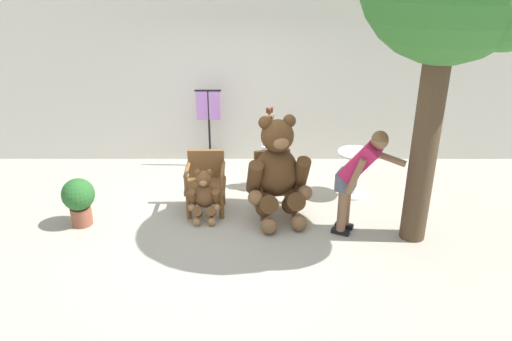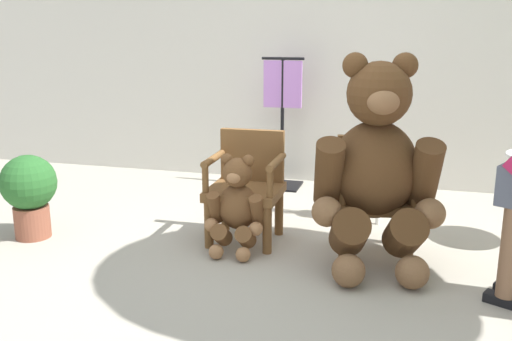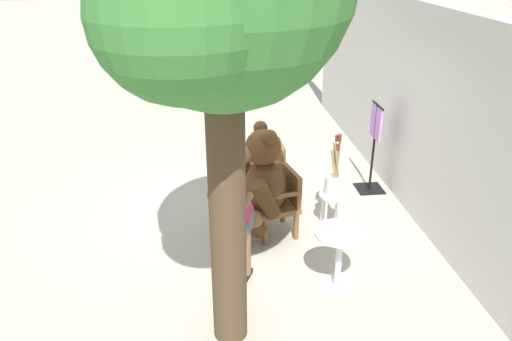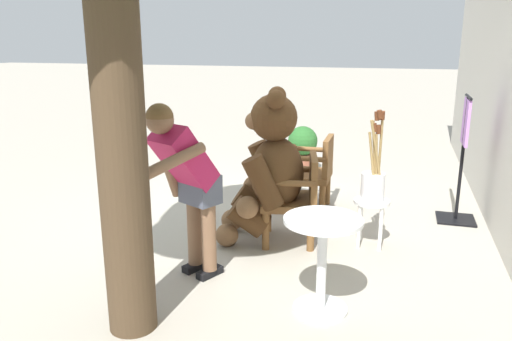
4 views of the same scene
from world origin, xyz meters
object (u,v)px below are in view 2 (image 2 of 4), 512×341
object	(u,v)px
wooden_chair_right	(373,192)
teddy_bear_large	(376,165)
wooden_chair_left	(247,183)
white_stool	(369,181)
clothing_display_stand	(282,120)
potted_plant	(29,190)
teddy_bear_small	(237,205)
brush_bucket	(371,147)

from	to	relation	value
wooden_chair_right	teddy_bear_large	world-z (taller)	teddy_bear_large
teddy_bear_large	wooden_chair_left	bearing A→B (deg)	165.55
white_stool	clothing_display_stand	bearing A→B (deg)	138.30
wooden_chair_left	teddy_bear_large	world-z (taller)	teddy_bear_large
potted_plant	teddy_bear_small	bearing A→B (deg)	5.40
teddy_bear_small	brush_bucket	size ratio (longest dim) A/B	0.86
teddy_bear_small	wooden_chair_right	bearing A→B (deg)	16.01
brush_bucket	wooden_chair_right	bearing A→B (deg)	-83.78
teddy_bear_large	brush_bucket	size ratio (longest dim) A/B	1.73
brush_bucket	clothing_display_stand	distance (m)	1.31
potted_plant	wooden_chair_left	bearing A→B (deg)	14.71
wooden_chair_right	white_stool	distance (m)	0.73
brush_bucket	wooden_chair_left	bearing A→B (deg)	-141.39
wooden_chair_left	teddy_bear_large	bearing A→B (deg)	-14.45
white_stool	wooden_chair_right	bearing A→B (deg)	-83.36
teddy_bear_small	white_stool	bearing A→B (deg)	48.16
white_stool	brush_bucket	xyz separation A→B (m)	(0.01, 0.00, 0.30)
wooden_chair_left	wooden_chair_right	xyz separation A→B (m)	(0.98, -0.00, 0.00)
teddy_bear_large	teddy_bear_small	world-z (taller)	teddy_bear_large
wooden_chair_right	clothing_display_stand	distance (m)	1.92
wooden_chair_right	wooden_chair_left	bearing A→B (deg)	179.92
teddy_bear_small	wooden_chair_left	bearing A→B (deg)	90.35
wooden_chair_left	wooden_chair_right	world-z (taller)	same
wooden_chair_left	brush_bucket	bearing A→B (deg)	38.61
wooden_chair_right	clothing_display_stand	xyz separation A→B (m)	(-1.06, 1.59, 0.26)
wooden_chair_left	clothing_display_stand	xyz separation A→B (m)	(-0.08, 1.59, 0.26)
brush_bucket	potted_plant	distance (m)	2.84
teddy_bear_small	potted_plant	world-z (taller)	teddy_bear_small
white_stool	potted_plant	world-z (taller)	potted_plant
teddy_bear_large	brush_bucket	bearing A→B (deg)	96.30
white_stool	wooden_chair_left	bearing A→B (deg)	-141.34
teddy_bear_large	teddy_bear_small	distance (m)	1.07
wooden_chair_right	potted_plant	size ratio (longest dim) A/B	1.26
teddy_bear_small	clothing_display_stand	bearing A→B (deg)	92.45
wooden_chair_right	clothing_display_stand	world-z (taller)	clothing_display_stand
wooden_chair_right	teddy_bear_small	size ratio (longest dim) A/B	1.15
wooden_chair_left	potted_plant	distance (m)	1.74
brush_bucket	potted_plant	xyz separation A→B (m)	(-2.58, -1.16, -0.26)
wooden_chair_right	teddy_bear_small	bearing A→B (deg)	-163.99
brush_bucket	potted_plant	size ratio (longest dim) A/B	1.27
wooden_chair_left	brush_bucket	xyz separation A→B (m)	(0.90, 0.72, 0.19)
brush_bucket	teddy_bear_small	bearing A→B (deg)	-131.93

